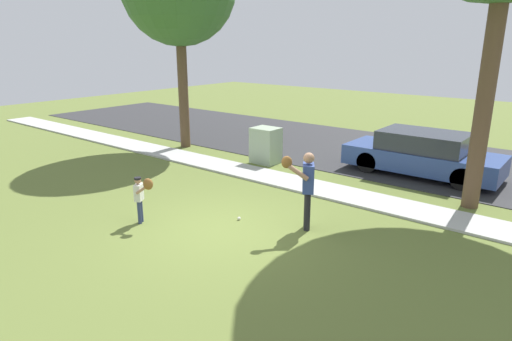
# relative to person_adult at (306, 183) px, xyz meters

# --- Properties ---
(ground_plane) EXTENTS (48.00, 48.00, 0.00)m
(ground_plane) POSITION_rel_person_adult_xyz_m (-1.39, 2.39, -1.05)
(ground_plane) COLOR olive
(sidewalk_strip) EXTENTS (36.00, 1.20, 0.06)m
(sidewalk_strip) POSITION_rel_person_adult_xyz_m (-1.39, 2.49, -1.02)
(sidewalk_strip) COLOR #B2B2AD
(sidewalk_strip) RESTS_ON ground
(road_surface) EXTENTS (36.00, 6.80, 0.02)m
(road_surface) POSITION_rel_person_adult_xyz_m (-1.39, 7.49, -1.04)
(road_surface) COLOR #2D2D30
(road_surface) RESTS_ON ground
(person_adult) EXTENTS (0.58, 0.85, 1.71)m
(person_adult) POSITION_rel_person_adult_xyz_m (0.00, 0.00, 0.00)
(person_adult) COLOR black
(person_adult) RESTS_ON ground
(person_child) EXTENTS (0.59, 0.32, 1.10)m
(person_child) POSITION_rel_person_adult_xyz_m (-3.01, -2.01, -0.33)
(person_child) COLOR navy
(person_child) RESTS_ON ground
(baseball) EXTENTS (0.07, 0.07, 0.07)m
(baseball) POSITION_rel_person_adult_xyz_m (-1.44, -0.52, -1.02)
(baseball) COLOR white
(baseball) RESTS_ON ground
(utility_cabinet) EXTENTS (0.88, 0.73, 1.19)m
(utility_cabinet) POSITION_rel_person_adult_xyz_m (-3.98, 3.80, -0.46)
(utility_cabinet) COLOR #9EB293
(utility_cabinet) RESTS_ON ground
(parked_wagon_blue) EXTENTS (4.50, 1.80, 1.33)m
(parked_wagon_blue) POSITION_rel_person_adult_xyz_m (0.59, 5.64, -0.39)
(parked_wagon_blue) COLOR #2D478C
(parked_wagon_blue) RESTS_ON road_surface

